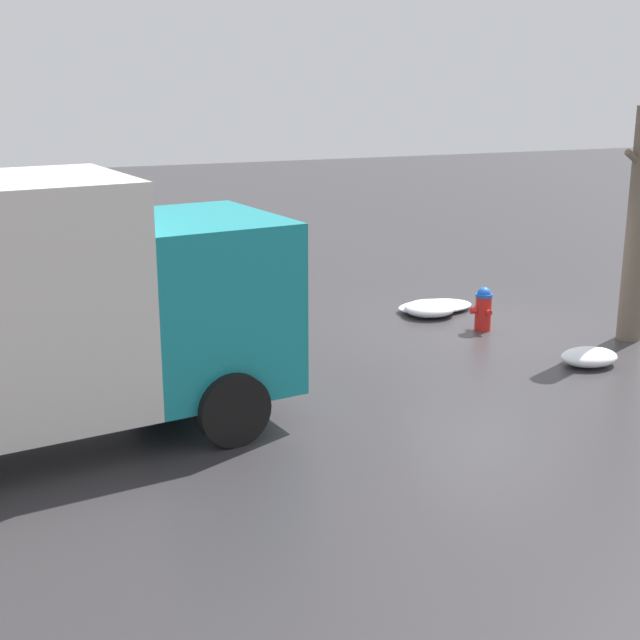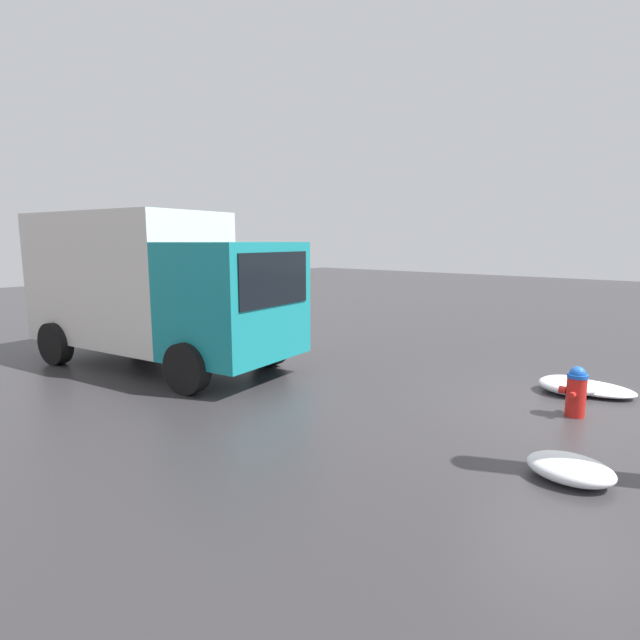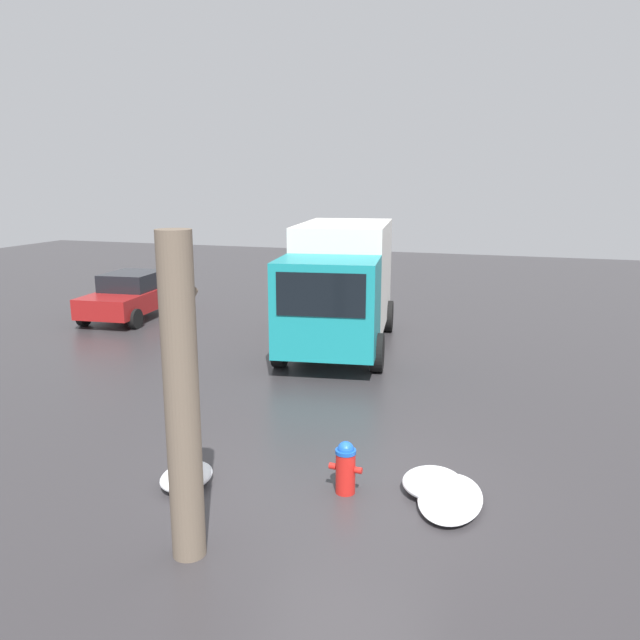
{
  "view_description": "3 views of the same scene",
  "coord_description": "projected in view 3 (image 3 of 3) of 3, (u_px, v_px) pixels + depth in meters",
  "views": [
    {
      "loc": [
        8.12,
        12.7,
        4.32
      ],
      "look_at": [
        3.49,
        1.15,
        0.84
      ],
      "focal_mm": 50.0,
      "sensor_mm": 36.0,
      "label": 1
    },
    {
      "loc": [
        -1.72,
        7.97,
        2.61
      ],
      "look_at": [
        4.38,
        0.76,
        1.11
      ],
      "focal_mm": 28.0,
      "sensor_mm": 36.0,
      "label": 2
    },
    {
      "loc": [
        -7.78,
        -2.13,
        4.32
      ],
      "look_at": [
        4.55,
        1.84,
        1.4
      ],
      "focal_mm": 35.0,
      "sensor_mm": 36.0,
      "label": 3
    }
  ],
  "objects": [
    {
      "name": "snow_pile_by_tree",
      "position": [
        433.0,
        483.0,
        8.8
      ],
      "size": [
        0.95,
        0.86,
        0.28
      ],
      "color": "white",
      "rests_on": "ground_plane"
    },
    {
      "name": "parked_car",
      "position": [
        131.0,
        295.0,
        19.8
      ],
      "size": [
        3.95,
        2.19,
        1.45
      ],
      "rotation": [
        0.0,
        0.0,
        1.66
      ],
      "color": "maroon",
      "rests_on": "ground_plane"
    },
    {
      "name": "ground_plane",
      "position": [
        345.0,
        492.0,
        8.81
      ],
      "size": [
        60.0,
        60.0,
        0.0
      ],
      "primitive_type": "plane",
      "color": "#333033"
    },
    {
      "name": "snow_pile_by_hydrant",
      "position": [
        187.0,
        476.0,
        9.01
      ],
      "size": [
        0.91,
        0.7,
        0.26
      ],
      "color": "white",
      "rests_on": "ground_plane"
    },
    {
      "name": "tree_trunk",
      "position": [
        182.0,
        400.0,
        6.95
      ],
      "size": [
        0.6,
        0.39,
        3.81
      ],
      "color": "#6B5B4C",
      "rests_on": "ground_plane"
    },
    {
      "name": "snow_pile_curbside",
      "position": [
        450.0,
        498.0,
        8.48
      ],
      "size": [
        1.48,
        0.87,
        0.17
      ],
      "color": "white",
      "rests_on": "ground_plane"
    },
    {
      "name": "delivery_truck",
      "position": [
        341.0,
        282.0,
        16.23
      ],
      "size": [
        6.3,
        3.24,
        3.19
      ],
      "rotation": [
        0.0,
        0.0,
        1.72
      ],
      "color": "teal",
      "rests_on": "ground_plane"
    },
    {
      "name": "fire_hydrant",
      "position": [
        346.0,
        467.0,
        8.73
      ],
      "size": [
        0.39,
        0.48,
        0.77
      ],
      "rotation": [
        0.0,
        0.0,
        6.23
      ],
      "color": "red",
      "rests_on": "ground_plane"
    }
  ]
}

